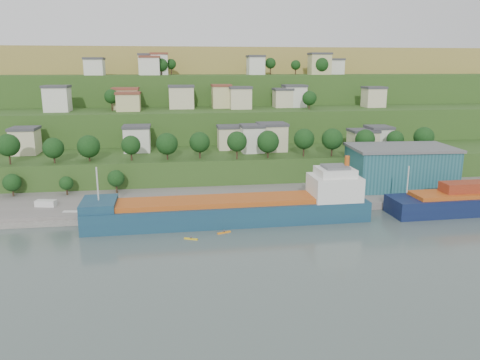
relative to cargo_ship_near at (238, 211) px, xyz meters
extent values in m
plane|color=#43514E|center=(1.71, -10.33, -2.94)|extent=(500.00, 500.00, 0.00)
cube|color=slate|center=(21.71, 17.67, -2.94)|extent=(220.00, 26.00, 4.00)
cube|color=slate|center=(-53.29, 11.67, -2.94)|extent=(40.00, 18.00, 2.40)
cube|color=#284719|center=(1.71, 45.67, -2.94)|extent=(260.00, 32.00, 20.00)
cube|color=#284719|center=(1.71, 75.67, -2.94)|extent=(280.00, 32.00, 44.00)
cube|color=#284719|center=(1.71, 105.67, -2.94)|extent=(300.00, 32.00, 70.00)
cube|color=olive|center=(1.71, 179.67, -2.94)|extent=(360.00, 120.00, 96.00)
cube|color=beige|center=(-64.64, 51.28, 11.12)|extent=(8.16, 8.84, 8.11)
cube|color=#3F3F44|center=(-64.64, 51.28, 15.63)|extent=(8.76, 9.44, 0.90)
cube|color=silver|center=(-27.92, 50.71, 11.14)|extent=(8.71, 8.48, 8.16)
cube|color=#3F3F44|center=(-27.92, 50.71, 15.67)|extent=(9.31, 9.08, 0.90)
cube|color=beige|center=(4.40, 50.96, 10.82)|extent=(8.61, 7.44, 7.52)
cube|color=#3F3F44|center=(4.40, 50.96, 15.03)|extent=(9.21, 8.04, 0.90)
cube|color=silver|center=(11.08, 43.73, 11.35)|extent=(7.33, 7.58, 8.57)
cube|color=#3F3F44|center=(11.08, 43.73, 16.08)|extent=(7.93, 8.18, 0.90)
cube|color=beige|center=(18.39, 45.81, 11.45)|extent=(9.47, 8.77, 8.78)
cube|color=#3F3F44|center=(18.39, 45.81, 16.29)|extent=(10.07, 9.37, 0.90)
cube|color=beige|center=(51.06, 44.27, 10.13)|extent=(9.03, 8.21, 6.13)
cube|color=#3F3F44|center=(51.06, 44.27, 13.64)|extent=(9.63, 8.81, 0.90)
cube|color=silver|center=(57.37, 45.39, 10.60)|extent=(7.70, 8.69, 7.07)
cube|color=#3F3F44|center=(57.37, 45.39, 14.59)|extent=(8.30, 9.29, 0.90)
cube|color=silver|center=(-58.39, 73.95, 23.52)|extent=(8.88, 8.56, 8.92)
cube|color=#3F3F44|center=(-58.39, 73.95, 28.43)|extent=(9.48, 9.16, 0.90)
cube|color=#C8BE81|center=(-33.70, 80.60, 22.90)|extent=(9.77, 8.47, 7.67)
cube|color=brown|center=(-33.70, 80.60, 27.19)|extent=(10.37, 9.07, 0.90)
cube|color=silver|center=(-33.05, 79.03, 22.15)|extent=(8.22, 8.81, 6.18)
cube|color=#3F3F44|center=(-33.05, 79.03, 25.70)|extent=(8.82, 9.41, 0.90)
cube|color=#C8BE81|center=(-32.10, 72.75, 22.25)|extent=(8.73, 8.14, 6.37)
cube|color=brown|center=(-32.10, 72.75, 25.88)|extent=(9.33, 8.74, 0.90)
cube|color=beige|center=(-11.78, 80.39, 23.30)|extent=(9.81, 7.83, 8.48)
cube|color=#3F3F44|center=(-11.78, 80.39, 27.99)|extent=(10.41, 8.43, 0.90)
cube|color=#C8BE81|center=(4.56, 81.26, 23.40)|extent=(7.45, 7.67, 8.68)
cube|color=brown|center=(4.56, 81.26, 28.19)|extent=(8.05, 8.27, 0.90)
cube|color=beige|center=(11.64, 75.72, 23.07)|extent=(8.36, 7.05, 8.02)
cube|color=#3F3F44|center=(11.64, 75.72, 27.53)|extent=(8.96, 7.65, 0.90)
cube|color=beige|center=(30.24, 80.77, 22.57)|extent=(7.28, 7.35, 7.02)
cube|color=#3F3F44|center=(30.24, 80.77, 26.53)|extent=(7.88, 7.95, 0.90)
cube|color=silver|center=(35.29, 81.13, 23.24)|extent=(8.92, 8.07, 8.36)
cube|color=#3F3F44|center=(35.29, 81.13, 27.88)|extent=(9.52, 8.67, 0.90)
cube|color=beige|center=(68.30, 76.24, 22.89)|extent=(8.08, 7.64, 7.65)
cube|color=#3F3F44|center=(68.30, 76.24, 27.16)|extent=(8.68, 8.24, 0.90)
cube|color=silver|center=(-47.93, 100.34, 35.32)|extent=(7.79, 8.98, 6.52)
cube|color=#3F3F44|center=(-47.93, 100.34, 39.03)|extent=(8.39, 9.58, 0.90)
cube|color=silver|center=(-25.76, 107.47, 36.29)|extent=(7.87, 8.70, 8.45)
cube|color=#3F3F44|center=(-25.76, 107.47, 40.97)|extent=(8.47, 9.30, 0.90)
cube|color=silver|center=(-24.57, 100.20, 35.69)|extent=(8.34, 8.79, 7.26)
cube|color=brown|center=(-24.57, 100.20, 39.77)|extent=(8.94, 9.39, 0.90)
cube|color=silver|center=(-20.55, 106.27, 36.46)|extent=(7.33, 7.80, 8.80)
cube|color=brown|center=(-20.55, 106.27, 41.31)|extent=(7.93, 8.40, 0.90)
cube|color=silver|center=(22.76, 103.62, 35.95)|extent=(7.16, 8.81, 7.76)
cube|color=#3F3F44|center=(22.76, 103.62, 40.28)|extent=(7.76, 9.41, 0.90)
cube|color=#C8BE81|center=(52.39, 101.99, 36.54)|extent=(9.40, 7.21, 8.96)
cube|color=#3F3F44|center=(52.39, 101.99, 41.48)|extent=(10.00, 7.81, 0.90)
cube|color=silver|center=(61.11, 108.40, 35.32)|extent=(9.16, 7.24, 6.52)
cube|color=#3F3F44|center=(61.11, 108.40, 39.03)|extent=(9.76, 7.84, 0.90)
cylinder|color=#382619|center=(-64.35, 33.60, 9.06)|extent=(0.50, 0.50, 4.00)
sphere|color=black|center=(-64.35, 33.60, 12.90)|extent=(6.68, 6.68, 6.68)
cylinder|color=#382619|center=(-51.60, 33.59, 8.54)|extent=(0.50, 0.50, 2.95)
sphere|color=black|center=(-51.60, 33.59, 11.74)|extent=(6.27, 6.27, 6.27)
cylinder|color=#382619|center=(-41.56, 35.26, 8.43)|extent=(0.50, 0.50, 2.74)
sphere|color=black|center=(-41.56, 35.26, 11.72)|extent=(6.96, 6.96, 6.96)
cylinder|color=#382619|center=(-28.73, 34.45, 8.69)|extent=(0.50, 0.50, 3.25)
sphere|color=black|center=(-28.73, 34.45, 11.95)|extent=(5.95, 5.95, 5.95)
cylinder|color=#382619|center=(-17.65, 34.39, 8.64)|extent=(0.50, 0.50, 3.16)
sphere|color=black|center=(-17.65, 34.39, 12.11)|extent=(6.87, 6.87, 6.87)
cylinder|color=#382619|center=(-7.37, 34.99, 8.78)|extent=(0.50, 0.50, 3.43)
sphere|color=black|center=(-7.37, 34.99, 12.29)|extent=(6.53, 6.53, 6.53)
cylinder|color=#382619|center=(4.23, 32.28, 9.00)|extent=(0.50, 0.50, 3.88)
sphere|color=black|center=(4.23, 32.28, 12.70)|extent=(6.39, 6.39, 6.39)
cylinder|color=#382619|center=(14.34, 32.79, 8.71)|extent=(0.50, 0.50, 3.29)
sphere|color=black|center=(14.34, 32.79, 12.31)|extent=(7.12, 7.12, 7.12)
cylinder|color=#382619|center=(26.40, 33.54, 9.03)|extent=(0.50, 0.50, 3.93)
sphere|color=black|center=(26.40, 33.54, 12.83)|extent=(6.66, 6.66, 6.66)
cylinder|color=#382619|center=(35.56, 32.46, 8.96)|extent=(0.50, 0.50, 3.79)
sphere|color=black|center=(35.56, 32.46, 12.75)|extent=(6.88, 6.88, 6.88)
cylinder|color=#382619|center=(47.87, 34.92, 8.67)|extent=(0.50, 0.50, 3.21)
sphere|color=black|center=(47.87, 34.92, 12.07)|extent=(6.53, 6.53, 6.53)
cylinder|color=#382619|center=(58.72, 35.29, 8.63)|extent=(0.50, 0.50, 3.12)
sphere|color=black|center=(58.72, 35.29, 11.77)|extent=(5.76, 5.76, 5.76)
cylinder|color=#382619|center=(68.80, 34.83, 8.78)|extent=(0.50, 0.50, 3.44)
sphere|color=black|center=(68.80, 34.83, 12.37)|extent=(6.81, 6.81, 6.81)
cylinder|color=#382619|center=(25.01, 104.92, 33.96)|extent=(0.50, 0.50, 3.79)
sphere|color=black|center=(25.01, 104.92, 37.36)|extent=(5.48, 5.48, 5.48)
cylinder|color=#382619|center=(38.54, 69.85, 20.49)|extent=(0.50, 0.50, 2.86)
sphere|color=black|center=(38.54, 69.85, 23.49)|extent=(5.71, 5.71, 5.71)
cylinder|color=#382619|center=(42.09, 105.70, 33.62)|extent=(0.50, 0.50, 3.11)
sphere|color=black|center=(42.09, 105.70, 36.40)|extent=(4.49, 4.49, 4.49)
cylinder|color=#382619|center=(52.46, 99.25, 33.43)|extent=(0.50, 0.50, 2.73)
sphere|color=black|center=(52.46, 99.25, 36.55)|extent=(6.38, 6.38, 6.38)
cylinder|color=#382619|center=(-19.63, 102.35, 33.48)|extent=(0.50, 0.50, 2.83)
sphere|color=black|center=(-19.63, 102.35, 36.43)|extent=(5.57, 5.57, 5.57)
cylinder|color=#382619|center=(-15.41, 108.56, 33.82)|extent=(0.50, 0.50, 3.52)
sphere|color=black|center=(-15.41, 108.56, 36.83)|extent=(4.55, 4.55, 4.55)
cylinder|color=#382619|center=(30.04, 105.61, 33.96)|extent=(0.50, 0.50, 3.79)
sphere|color=black|center=(30.04, 105.61, 37.21)|extent=(4.94, 4.94, 4.94)
cylinder|color=#382619|center=(-38.59, 74.71, 21.04)|extent=(0.50, 0.50, 3.96)
sphere|color=black|center=(-38.59, 74.71, 24.52)|extent=(5.47, 5.47, 5.47)
cube|color=navy|center=(-2.36, 0.00, -1.40)|extent=(71.67, 12.21, 7.15)
cube|color=#B04D17|center=(-4.41, 0.00, 2.79)|extent=(53.25, 9.92, 1.23)
cube|color=navy|center=(-34.04, 0.00, 3.19)|extent=(8.33, 11.35, 2.04)
cube|color=silver|center=(25.23, 0.00, 5.24)|extent=(12.40, 10.38, 6.13)
cube|color=silver|center=(25.23, 0.00, 9.33)|extent=(9.31, 8.30, 2.04)
cube|color=#595B5E|center=(25.23, 0.00, 10.65)|extent=(6.21, 6.21, 0.61)
cylinder|color=#B04D17|center=(28.29, 0.00, 11.88)|extent=(1.24, 1.24, 3.07)
cylinder|color=silver|center=(-34.04, 0.00, 8.30)|extent=(0.37, 0.37, 8.17)
cube|color=silver|center=(-30.97, 0.00, 0.95)|extent=(14.46, 11.74, 0.26)
cylinder|color=silver|center=(45.08, -0.58, 6.77)|extent=(0.33, 0.33, 7.16)
cube|color=maroon|center=(61.44, -0.58, 4.12)|extent=(12.37, 5.37, 2.66)
cube|color=#1D4E57|center=(53.69, 20.67, 5.06)|extent=(31.01, 19.74, 12.00)
cube|color=#595B5E|center=(53.69, 20.67, 11.46)|extent=(32.07, 20.80, 0.80)
cube|color=silver|center=(-50.17, 14.33, -0.50)|extent=(5.64, 3.22, 2.47)
cube|color=silver|center=(-42.43, 8.49, -1.30)|extent=(4.51, 2.16, 0.87)
cube|color=orange|center=(-4.45, -7.76, -2.81)|extent=(3.38, 1.67, 0.25)
sphere|color=#3F3F44|center=(-4.45, -7.76, -2.39)|extent=(0.59, 0.59, 0.59)
cube|color=yellow|center=(-12.44, -10.86, -2.82)|extent=(3.19, 1.83, 0.24)
sphere|color=#3F3F44|center=(-12.44, -10.86, -2.41)|extent=(0.57, 0.57, 0.57)
camera|label=1|loc=(-15.78, -112.38, 35.54)|focal=35.00mm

